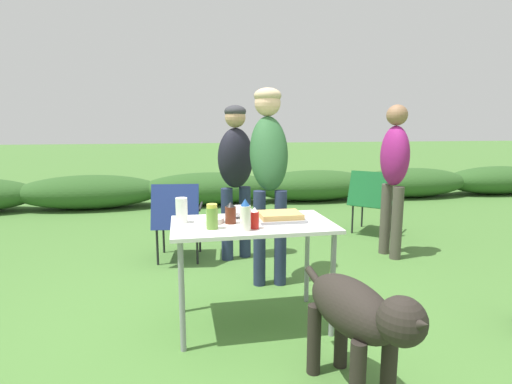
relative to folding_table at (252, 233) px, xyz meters
The scene contains 17 objects.
ground_plane 0.66m from the folding_table, ahead, with size 60.00×60.00×0.00m, color #477533.
shrub_hedge 4.49m from the folding_table, 90.00° to the left, with size 14.40×0.90×0.57m.
folding_table is the anchor object (origin of this frame).
food_tray 0.23m from the folding_table, ahead, with size 0.33×0.26×0.06m.
plate_stack 0.31m from the folding_table, 167.96° to the left, with size 0.20×0.20×0.03m, color white.
mixing_bowl 0.24m from the folding_table, 107.57° to the left, with size 0.20×0.20×0.09m, color silver.
paper_cup_stack 0.51m from the folding_table, 169.50° to the left, with size 0.08×0.08×0.17m, color white.
bbq_sauce_bottle 0.21m from the folding_table, behind, with size 0.07×0.07×0.15m.
ketchup_bottle 0.22m from the folding_table, 94.95° to the right, with size 0.06×0.06×0.14m.
mayo_bottle 0.28m from the folding_table, 112.10° to the right, with size 0.07×0.07×0.21m.
relish_jar 0.34m from the folding_table, 157.76° to the right, with size 0.08×0.08×0.16m.
standing_person_in_navy_coat 0.96m from the folding_table, 69.80° to the left, with size 0.39×0.52×1.73m.
standing_person_in_olive_jacket 2.13m from the folding_table, 34.62° to the left, with size 0.30×0.38×1.61m.
standing_person_in_dark_puffer 1.48m from the folding_table, 86.51° to the left, with size 0.45×0.38×1.60m.
dog 0.98m from the folding_table, 66.95° to the right, with size 0.39×0.99×0.68m.
camp_chair_green_behind_table 1.54m from the folding_table, 109.79° to the left, with size 0.54×0.64×0.83m.
camp_chair_near_hedge 2.84m from the folding_table, 46.95° to the left, with size 0.74×0.75×0.83m.
Camera 1 is at (-0.48, -2.63, 1.40)m, focal length 28.00 mm.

